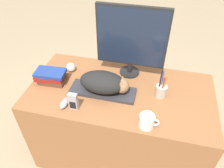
# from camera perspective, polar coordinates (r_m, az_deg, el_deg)

# --- Properties ---
(desk) EXTENTS (1.34, 0.69, 0.75)m
(desk) POSITION_cam_1_polar(r_m,az_deg,el_deg) (1.86, 1.90, -10.25)
(desk) COLOR brown
(desk) RESTS_ON ground_plane
(keyboard) EXTENTS (0.47, 0.16, 0.02)m
(keyboard) POSITION_cam_1_polar(r_m,az_deg,el_deg) (1.56, -2.43, -1.87)
(keyboard) COLOR #2D2D33
(keyboard) RESTS_ON desk
(cat) EXTENTS (0.35, 0.19, 0.14)m
(cat) POSITION_cam_1_polar(r_m,az_deg,el_deg) (1.50, -1.94, 0.38)
(cat) COLOR black
(cat) RESTS_ON keyboard
(monitor) EXTENTS (0.51, 0.15, 0.54)m
(monitor) POSITION_cam_1_polar(r_m,az_deg,el_deg) (1.58, 5.13, 11.62)
(monitor) COLOR black
(monitor) RESTS_ON desk
(computer_mouse) EXTENTS (0.05, 0.11, 0.03)m
(computer_mouse) POSITION_cam_1_polar(r_m,az_deg,el_deg) (1.50, -12.32, -4.84)
(computer_mouse) COLOR gray
(computer_mouse) RESTS_ON desk
(coffee_mug) EXTENTS (0.12, 0.09, 0.09)m
(coffee_mug) POSITION_cam_1_polar(r_m,az_deg,el_deg) (1.35, 9.17, -9.54)
(coffee_mug) COLOR silver
(coffee_mug) RESTS_ON desk
(pen_cup) EXTENTS (0.08, 0.08, 0.23)m
(pen_cup) POSITION_cam_1_polar(r_m,az_deg,el_deg) (1.55, 12.71, -1.62)
(pen_cup) COLOR #B2A893
(pen_cup) RESTS_ON desk
(baseball) EXTENTS (0.07, 0.07, 0.07)m
(baseball) POSITION_cam_1_polar(r_m,az_deg,el_deg) (1.77, -10.72, 4.29)
(baseball) COLOR silver
(baseball) RESTS_ON desk
(phone) EXTENTS (0.06, 0.03, 0.13)m
(phone) POSITION_cam_1_polar(r_m,az_deg,el_deg) (1.43, -10.08, -4.54)
(phone) COLOR #99999E
(phone) RESTS_ON desk
(book_stack) EXTENTS (0.23, 0.16, 0.10)m
(book_stack) POSITION_cam_1_polar(r_m,az_deg,el_deg) (1.69, -15.62, 1.91)
(book_stack) COLOR brown
(book_stack) RESTS_ON desk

